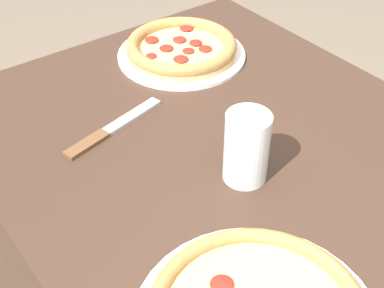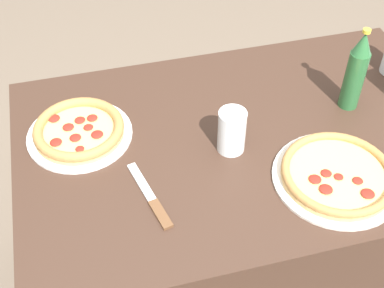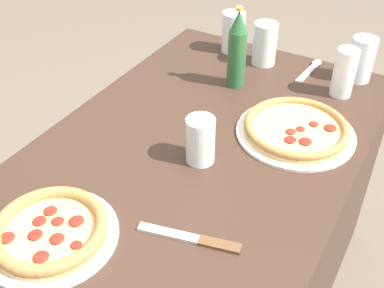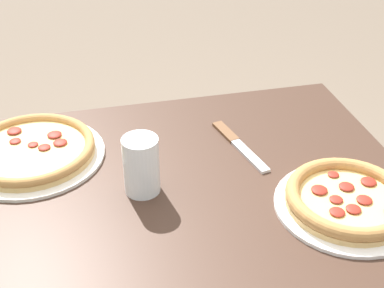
# 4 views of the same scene
# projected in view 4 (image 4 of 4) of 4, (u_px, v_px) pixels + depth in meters

# --- Properties ---
(pizza_pepperoni) EXTENTS (0.29, 0.29, 0.04)m
(pizza_pepperoni) POSITION_uv_depth(u_px,v_px,m) (348.00, 200.00, 1.05)
(pizza_pepperoni) COLOR white
(pizza_pepperoni) RESTS_ON table
(pizza_salami) EXTENTS (0.33, 0.33, 0.04)m
(pizza_salami) POSITION_uv_depth(u_px,v_px,m) (32.00, 151.00, 1.20)
(pizza_salami) COLOR silver
(pizza_salami) RESTS_ON table
(glass_lemonade) EXTENTS (0.07, 0.07, 0.12)m
(glass_lemonade) POSITION_uv_depth(u_px,v_px,m) (141.00, 168.00, 1.08)
(glass_lemonade) COLOR white
(glass_lemonade) RESTS_ON table
(knife) EXTENTS (0.07, 0.23, 0.01)m
(knife) POSITION_uv_depth(u_px,v_px,m) (237.00, 143.00, 1.25)
(knife) COLOR brown
(knife) RESTS_ON table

